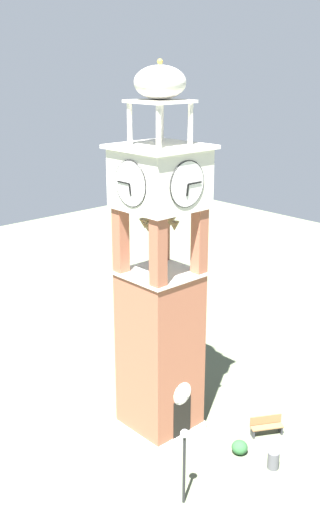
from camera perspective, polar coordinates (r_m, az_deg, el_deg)
name	(u,v)px	position (r m, az deg, el deg)	size (l,w,h in m)	color
ground	(160,427)	(30.79, 0.00, -16.00)	(80.00, 80.00, 0.00)	#5B664C
clock_tower	(160,294)	(27.46, 0.00, -3.66)	(3.65, 3.65, 17.38)	#93543D
park_bench	(266,425)	(30.46, 10.14, -15.65)	(1.60, 1.19, 0.95)	brown
lamp_post	(184,452)	(25.06, 2.34, -18.19)	(0.36, 0.36, 3.46)	black
trash_bin	(273,460)	(28.45, 10.78, -18.62)	(0.52, 0.52, 0.80)	#4C4C51
shrub_near_entry	(240,447)	(29.11, 7.62, -17.67)	(0.74, 0.74, 0.65)	#28562D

